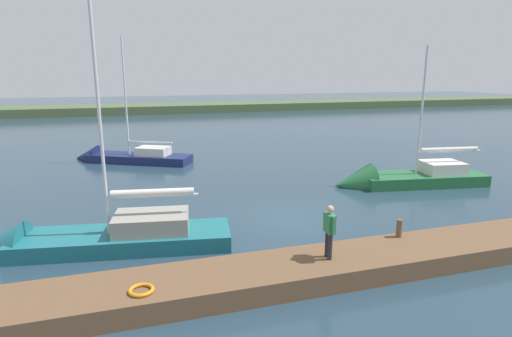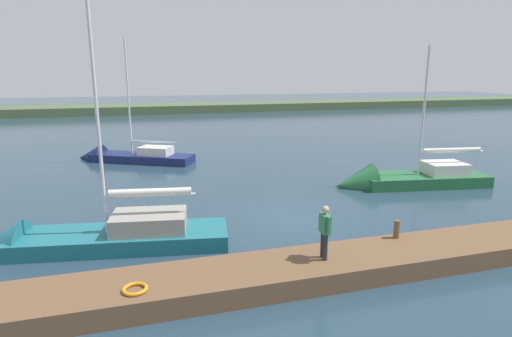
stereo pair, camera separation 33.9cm
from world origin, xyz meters
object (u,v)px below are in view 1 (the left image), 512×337
object	(u,v)px
sailboat_far_left	(124,159)
person_on_dock	(329,228)
life_ring_buoy	(141,290)
sailboat_mid_channel	(90,244)
mooring_post_near	(399,228)
sailboat_inner_slip	(398,181)

from	to	relation	value
sailboat_far_left	person_on_dock	distance (m)	20.24
sailboat_far_left	person_on_dock	size ratio (longest dim) A/B	5.61
life_ring_buoy	sailboat_far_left	world-z (taller)	sailboat_far_left
life_ring_buoy	sailboat_mid_channel	size ratio (longest dim) A/B	0.06
sailboat_far_left	sailboat_mid_channel	bearing A→B (deg)	114.53
sailboat_far_left	person_on_dock	xyz separation A→B (m)	(-5.99, 19.28, 1.39)
life_ring_buoy	person_on_dock	xyz separation A→B (m)	(-5.43, -0.39, 0.90)
mooring_post_near	life_ring_buoy	size ratio (longest dim) A/B	0.93
mooring_post_near	sailboat_inner_slip	xyz separation A→B (m)	(-5.44, -7.55, -0.71)
life_ring_buoy	sailboat_mid_channel	bearing A→B (deg)	-70.91
sailboat_far_left	person_on_dock	bearing A→B (deg)	135.77
sailboat_far_left	sailboat_inner_slip	bearing A→B (deg)	171.37
sailboat_mid_channel	sailboat_far_left	xyz separation A→B (m)	(-1.04, -15.03, -0.04)
person_on_dock	mooring_post_near	bearing A→B (deg)	-162.41
life_ring_buoy	sailboat_inner_slip	distance (m)	16.42
life_ring_buoy	sailboat_inner_slip	size ratio (longest dim) A/B	0.08
mooring_post_near	person_on_dock	xyz separation A→B (m)	(3.03, 0.78, 0.64)
life_ring_buoy	mooring_post_near	bearing A→B (deg)	-172.18
mooring_post_near	sailboat_far_left	xyz separation A→B (m)	(9.03, -18.50, -0.75)
sailboat_inner_slip	sailboat_far_left	bearing A→B (deg)	-28.38
sailboat_inner_slip	sailboat_far_left	xyz separation A→B (m)	(14.47, -10.95, -0.04)
sailboat_inner_slip	sailboat_far_left	size ratio (longest dim) A/B	0.93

